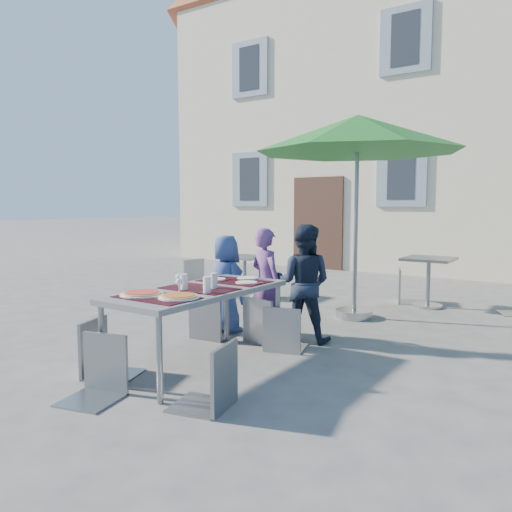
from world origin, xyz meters
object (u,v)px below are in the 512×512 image
Objects in this scene: patio_umbrella at (358,135)px; bg_chair_l_1 at (407,265)px; pizza_near_left at (142,293)px; chair_2 at (284,301)px; chair_1 at (264,292)px; cafe_table_1 at (429,273)px; chair_3 at (102,314)px; dining_table at (199,294)px; cafe_table_0 at (245,270)px; child_1 at (266,283)px; pizza_near_right at (179,296)px; child_2 at (304,283)px; child_0 at (226,284)px; chair_5 at (97,330)px; bg_chair_r_0 at (259,261)px; bg_chair_l_0 at (197,256)px; chair_4 at (212,336)px; chair_0 at (210,290)px.

patio_umbrella is 2.73× the size of bg_chair_l_1.
chair_2 is (0.58, 1.44, -0.24)m from pizza_near_left.
chair_1 reaches higher than cafe_table_1.
chair_3 is at bearing -162.19° from pizza_near_left.
dining_table is 3.81m from cafe_table_0.
cafe_table_0 is at bearing -30.24° from child_1.
pizza_near_right is at bearing -61.83° from cafe_table_0.
dining_table is at bearing 50.42° from chair_3.
child_1 is at bearing 75.84° from chair_3.
bg_chair_l_1 reaches higher than cafe_table_0.
child_2 reaches higher than cafe_table_0.
chair_3 is at bearing -108.50° from cafe_table_1.
child_0 reaches higher than chair_1.
child_1 is 0.46m from child_2.
chair_5 reaches higher than pizza_near_left.
bg_chair_r_0 is (0.34, -0.08, 0.18)m from cafe_table_0.
bg_chair_l_1 is at bearing 84.51° from pizza_near_right.
dining_table is at bearing -48.76° from bg_chair_l_0.
chair_3 is at bearing 94.84° from child_1.
bg_chair_l_0 is (-2.81, 2.03, -0.02)m from child_1.
pizza_near_left is 0.29× the size of child_2.
chair_4 is at bearing -1.29° from chair_3.
child_2 is 1.45× the size of chair_2.
chair_3 is at bearing -59.64° from bg_chair_l_0.
pizza_near_right is at bearing 12.78° from pizza_near_left.
chair_0 is 0.97× the size of bg_chair_l_1.
dining_table is at bearing -60.92° from cafe_table_0.
chair_0 is at bearing -162.43° from chair_1.
bg_chair_l_0 reaches higher than chair_2.
chair_3 is at bearing 50.05° from child_2.
patio_umbrella reaches higher than bg_chair_l_1.
chair_5 is (0.38, -1.87, -0.02)m from chair_0.
bg_chair_r_0 is 2.36m from bg_chair_l_1.
chair_4 reaches higher than dining_table.
child_0 is 1.87m from chair_3.
chair_0 is at bearing -62.64° from cafe_table_0.
dining_table is 4.18m from cafe_table_1.
chair_0 is at bearing 101.58° from chair_5.
child_1 reaches higher than bg_chair_l_0.
cafe_table_1 is at bearing 63.92° from chair_0.
child_1 is 0.47× the size of patio_umbrella.
cafe_table_0 is 0.40m from bg_chair_r_0.
pizza_near_left is 0.40× the size of chair_4.
bg_chair_r_0 is at bearing 111.38° from chair_0.
cafe_table_1 is at bearing -118.46° from child_2.
chair_0 is 1.01× the size of chair_3.
bg_chair_l_0 is at bearing 170.91° from patio_umbrella.
pizza_near_right is at bearing -99.19° from chair_2.
chair_0 is 1.07× the size of chair_2.
child_2 reaches higher than child_1.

